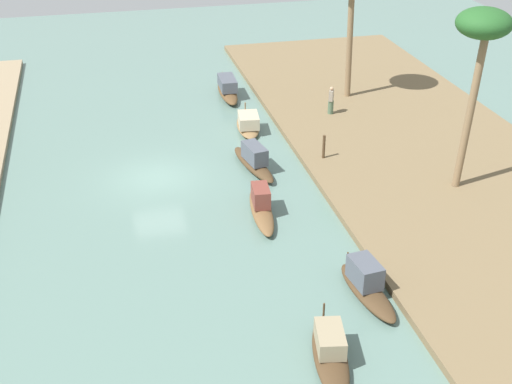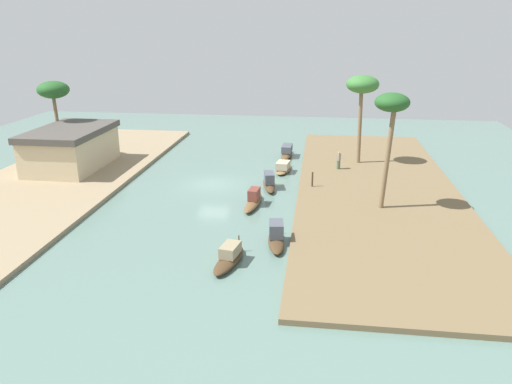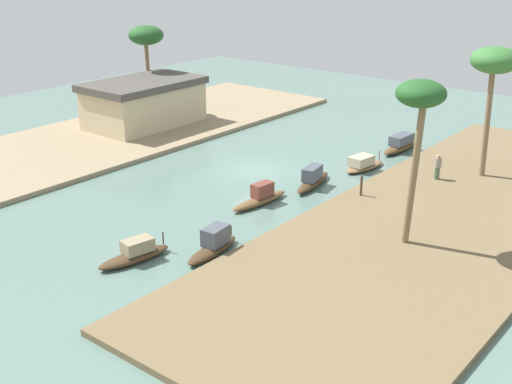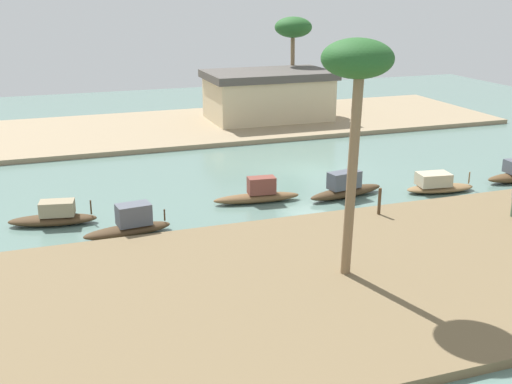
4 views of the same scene
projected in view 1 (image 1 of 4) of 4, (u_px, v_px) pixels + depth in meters
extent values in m
plane|color=slate|center=(156.00, 178.00, 32.90)|extent=(65.80, 65.80, 0.00)
cube|color=brown|center=(416.00, 147.00, 35.57)|extent=(39.05, 12.44, 0.30)
ellipsoid|color=brown|center=(261.00, 211.00, 29.69)|extent=(4.28, 1.27, 0.44)
cube|color=brown|center=(261.00, 196.00, 29.60)|extent=(1.36, 0.82, 0.80)
ellipsoid|color=#47331E|center=(367.00, 292.00, 24.59)|extent=(3.77, 1.39, 0.45)
cube|color=#4C515B|center=(365.00, 272.00, 24.52)|extent=(1.47, 1.00, 0.88)
cylinder|color=#47331E|center=(348.00, 258.00, 25.73)|extent=(0.07, 0.07, 0.50)
ellipsoid|color=#47331E|center=(253.00, 164.00, 33.61)|extent=(4.32, 1.64, 0.49)
cube|color=#4C515B|center=(255.00, 153.00, 33.18)|extent=(1.73, 1.04, 0.82)
ellipsoid|color=#47331E|center=(330.00, 357.00, 21.65)|extent=(3.89, 1.72, 0.44)
cube|color=gray|center=(330.00, 339.00, 21.60)|extent=(1.58, 1.10, 0.63)
cylinder|color=#47331E|center=(324.00, 311.00, 22.87)|extent=(0.07, 0.07, 0.63)
ellipsoid|color=brown|center=(248.00, 126.00, 37.97)|extent=(3.68, 1.64, 0.37)
cube|color=tan|center=(249.00, 120.00, 37.38)|extent=(1.72, 1.25, 0.63)
cylinder|color=brown|center=(245.00, 108.00, 39.12)|extent=(0.07, 0.07, 0.61)
ellipsoid|color=brown|center=(227.00, 92.00, 42.41)|extent=(4.42, 1.16, 0.52)
cube|color=#4C515B|center=(227.00, 83.00, 42.10)|extent=(2.09, 1.01, 0.68)
cylinder|color=brown|center=(222.00, 75.00, 43.87)|extent=(0.07, 0.07, 0.42)
cylinder|color=#4C664C|center=(331.00, 107.00, 39.05)|extent=(0.43, 0.43, 0.77)
cube|color=gray|center=(331.00, 96.00, 38.72)|extent=(0.45, 0.38, 0.61)
sphere|color=tan|center=(332.00, 89.00, 38.52)|extent=(0.21, 0.21, 0.21)
cylinder|color=#4C3823|center=(324.00, 147.00, 33.84)|extent=(0.14, 0.14, 1.20)
cylinder|color=#7F6647|center=(470.00, 114.00, 29.94)|extent=(0.34, 0.66, 6.99)
ellipsoid|color=#235623|center=(484.00, 23.00, 28.05)|extent=(2.32, 2.32, 1.27)
cylinder|color=#7F6647|center=(350.00, 42.00, 40.14)|extent=(0.34, 0.49, 6.67)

